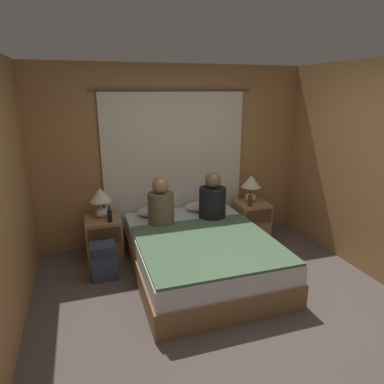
% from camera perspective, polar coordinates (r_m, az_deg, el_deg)
% --- Properties ---
extents(ground_plane, '(16.00, 16.00, 0.00)m').
position_cam_1_polar(ground_plane, '(3.63, 6.27, -19.92)').
color(ground_plane, '#564C47').
extents(wall_back, '(3.96, 0.06, 2.50)m').
position_cam_1_polar(wall_back, '(4.95, -3.04, 6.08)').
color(wall_back, '#A37547').
rests_on(wall_back, ground_plane).
extents(curtain_panel, '(2.24, 0.03, 2.17)m').
position_cam_1_polar(curtain_panel, '(4.92, -2.83, 4.01)').
color(curtain_panel, silver).
rests_on(curtain_panel, ground_plane).
extents(bed, '(1.57, 2.10, 0.50)m').
position_cam_1_polar(bed, '(4.21, 1.34, -10.35)').
color(bed, olive).
rests_on(bed, ground_plane).
extents(nightstand_left, '(0.45, 0.46, 0.56)m').
position_cam_1_polar(nightstand_left, '(4.69, -14.46, -7.51)').
color(nightstand_left, '#A87F51').
rests_on(nightstand_left, ground_plane).
extents(nightstand_right, '(0.45, 0.46, 0.56)m').
position_cam_1_polar(nightstand_right, '(5.23, 9.84, -4.62)').
color(nightstand_right, '#A87F51').
rests_on(nightstand_right, ground_plane).
extents(lamp_left, '(0.29, 0.29, 0.40)m').
position_cam_1_polar(lamp_left, '(4.56, -15.00, -0.98)').
color(lamp_left, silver).
rests_on(lamp_left, nightstand_left).
extents(lamp_right, '(0.29, 0.29, 0.40)m').
position_cam_1_polar(lamp_right, '(5.11, 9.82, 1.26)').
color(lamp_right, silver).
rests_on(lamp_right, nightstand_right).
extents(pillow_left, '(0.54, 0.33, 0.12)m').
position_cam_1_polar(pillow_left, '(4.75, -5.95, -3.12)').
color(pillow_left, silver).
rests_on(pillow_left, bed).
extents(pillow_right, '(0.54, 0.33, 0.12)m').
position_cam_1_polar(pillow_right, '(4.93, 1.93, -2.30)').
color(pillow_right, silver).
rests_on(pillow_right, bed).
extents(blanket_on_bed, '(1.51, 1.47, 0.03)m').
position_cam_1_polar(blanket_on_bed, '(3.86, 2.77, -8.66)').
color(blanket_on_bed, '#4C6B4C').
rests_on(blanket_on_bed, bed).
extents(person_left_in_bed, '(0.33, 0.33, 0.63)m').
position_cam_1_polar(person_left_in_bed, '(4.35, -5.22, -2.16)').
color(person_left_in_bed, brown).
rests_on(person_left_in_bed, bed).
extents(person_right_in_bed, '(0.35, 0.35, 0.64)m').
position_cam_1_polar(person_right_in_bed, '(4.55, 3.42, -1.32)').
color(person_right_in_bed, black).
rests_on(person_right_in_bed, bed).
extents(beer_bottle_on_left_stand, '(0.06, 0.06, 0.21)m').
position_cam_1_polar(beer_bottle_on_left_stand, '(4.43, -13.56, -3.87)').
color(beer_bottle_on_left_stand, black).
rests_on(beer_bottle_on_left_stand, nightstand_left).
extents(beer_bottle_on_right_stand, '(0.07, 0.07, 0.22)m').
position_cam_1_polar(beer_bottle_on_right_stand, '(4.95, 9.67, -1.42)').
color(beer_bottle_on_right_stand, '#513819').
rests_on(beer_bottle_on_right_stand, nightstand_right).
extents(backpack_on_floor, '(0.29, 0.26, 0.44)m').
position_cam_1_polar(backpack_on_floor, '(4.23, -14.53, -10.77)').
color(backpack_on_floor, '#333D56').
rests_on(backpack_on_floor, ground_plane).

